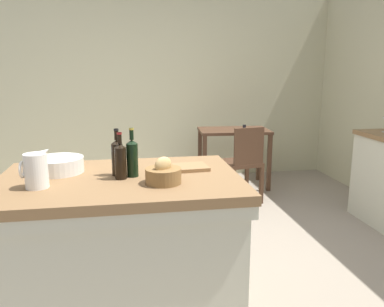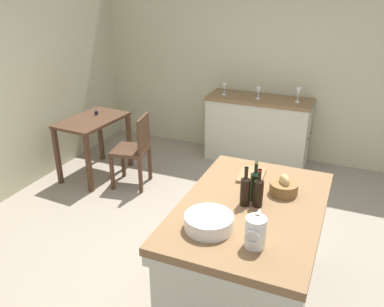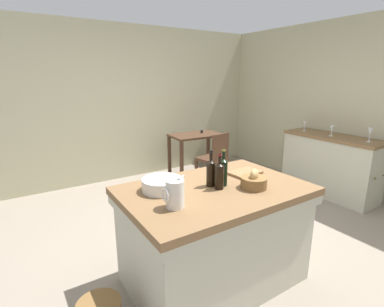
# 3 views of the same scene
# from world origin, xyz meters

# --- Properties ---
(ground_plane) EXTENTS (6.76, 6.76, 0.00)m
(ground_plane) POSITION_xyz_m (0.00, 0.00, 0.00)
(ground_plane) COLOR gray
(wall_back) EXTENTS (5.32, 0.12, 2.60)m
(wall_back) POSITION_xyz_m (0.00, 2.60, 1.30)
(wall_back) COLOR #B7B28E
(wall_back) RESTS_ON ground
(island_table) EXTENTS (1.51, 1.00, 0.88)m
(island_table) POSITION_xyz_m (-0.40, -0.49, 0.47)
(island_table) COLOR brown
(island_table) RESTS_ON ground
(writing_desk) EXTENTS (0.94, 0.62, 0.82)m
(writing_desk) POSITION_xyz_m (1.02, 1.94, 0.64)
(writing_desk) COLOR #472D1E
(writing_desk) RESTS_ON ground
(wooden_chair) EXTENTS (0.47, 0.47, 0.90)m
(wooden_chair) POSITION_xyz_m (0.97, 1.31, 0.49)
(wooden_chair) COLOR #472D1E
(wooden_chair) RESTS_ON ground
(pitcher) EXTENTS (0.17, 0.13, 0.24)m
(pitcher) POSITION_xyz_m (-0.87, -0.63, 0.98)
(pitcher) COLOR silver
(pitcher) RESTS_ON island_table
(wash_bowl) EXTENTS (0.32, 0.32, 0.10)m
(wash_bowl) POSITION_xyz_m (-0.80, -0.31, 0.93)
(wash_bowl) COLOR silver
(wash_bowl) RESTS_ON island_table
(bread_basket) EXTENTS (0.21, 0.21, 0.16)m
(bread_basket) POSITION_xyz_m (-0.15, -0.67, 0.94)
(bread_basket) COLOR brown
(bread_basket) RESTS_ON island_table
(cutting_board) EXTENTS (0.31, 0.22, 0.02)m
(cutting_board) POSITION_xyz_m (0.03, -0.37, 0.89)
(cutting_board) COLOR olive
(cutting_board) RESTS_ON island_table
(wine_bottle_dark) EXTENTS (0.07, 0.07, 0.31)m
(wine_bottle_dark) POSITION_xyz_m (-0.32, -0.49, 1.00)
(wine_bottle_dark) COLOR black
(wine_bottle_dark) RESTS_ON island_table
(wine_bottle_amber) EXTENTS (0.07, 0.07, 0.30)m
(wine_bottle_amber) POSITION_xyz_m (-0.42, -0.44, 1.00)
(wine_bottle_amber) COLOR black
(wine_bottle_amber) RESTS_ON island_table
(wine_bottle_green) EXTENTS (0.07, 0.07, 0.29)m
(wine_bottle_green) POSITION_xyz_m (-0.40, -0.53, 1.00)
(wine_bottle_green) COLOR black
(wine_bottle_green) RESTS_ON island_table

